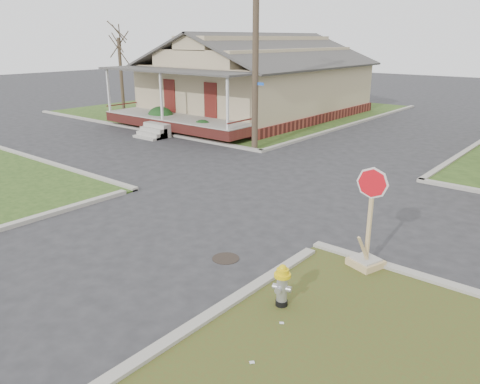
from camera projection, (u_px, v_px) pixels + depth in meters
The scene contains 11 objects.
ground at pixel (177, 229), 12.68m from camera, with size 120.00×120.00×0.00m, color #28282A.
verge_far_left at pixel (235, 109), 33.71m from camera, with size 19.00×19.00×0.05m, color #294318.
curbs at pixel (281, 186), 16.35m from camera, with size 80.00×40.00×0.12m, color #9E9A8F, non-canonical shape.
manhole at pixel (226, 258), 10.98m from camera, with size 0.64×0.64×0.01m, color black.
corner_house at pixel (257, 81), 30.23m from camera, with size 10.10×15.50×5.30m.
utility_pole at pixel (256, 44), 20.28m from camera, with size 1.80×0.28×9.00m.
tree_far_left at pixel (121, 76), 31.54m from camera, with size 0.22×0.22×4.90m, color #3F3224.
fire_hydrant at pixel (282, 283), 8.84m from camera, with size 0.32×0.32×0.86m.
stop_sign at pixel (367, 246), 10.37m from camera, with size 0.66×0.64×2.31m.
hedge_left at pixel (161, 118), 26.33m from camera, with size 1.55×1.27×1.18m, color #163C17.
hedge_right at pixel (203, 128), 23.91m from camera, with size 1.27×1.04×0.97m, color #163C17.
Camera 1 is at (8.76, -7.97, 4.93)m, focal length 35.00 mm.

